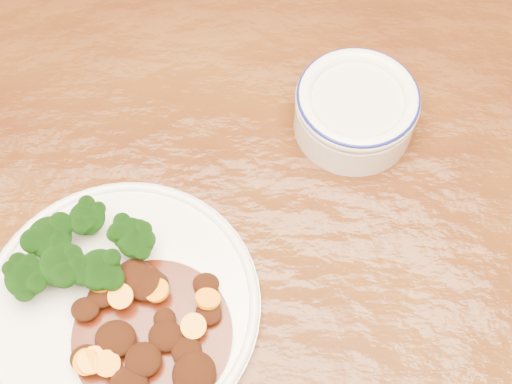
{
  "coord_description": "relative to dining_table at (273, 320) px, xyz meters",
  "views": [
    {
      "loc": [
        -0.0,
        -0.25,
        1.41
      ],
      "look_at": [
        -0.02,
        0.1,
        0.77
      ],
      "focal_mm": 50.0,
      "sensor_mm": 36.0,
      "label": 1
    }
  ],
  "objects": [
    {
      "name": "dining_table",
      "position": [
        0.0,
        0.0,
        0.0
      ],
      "size": [
        1.55,
        0.98,
        0.75
      ],
      "rotation": [
        0.0,
        0.0,
        0.05
      ],
      "color": "#58300F",
      "rests_on": "ground"
    },
    {
      "name": "mince_stew",
      "position": [
        -0.12,
        -0.05,
        0.1
      ],
      "size": [
        0.15,
        0.15,
        0.03
      ],
      "color": "#491507",
      "rests_on": "dinner_plate"
    },
    {
      "name": "dip_bowl",
      "position": [
        0.08,
        0.2,
        0.11
      ],
      "size": [
        0.13,
        0.13,
        0.06
      ],
      "rotation": [
        0.0,
        0.0,
        -0.34
      ],
      "color": "white",
      "rests_on": "dining_table"
    },
    {
      "name": "broccoli_florets",
      "position": [
        -0.19,
        0.02,
        0.12
      ],
      "size": [
        0.13,
        0.1,
        0.05
      ],
      "color": "#71964D",
      "rests_on": "dinner_plate"
    },
    {
      "name": "dinner_plate",
      "position": [
        -0.15,
        -0.02,
        0.09
      ],
      "size": [
        0.27,
        0.27,
        0.02
      ],
      "rotation": [
        0.0,
        0.0,
        0.4
      ],
      "color": "white",
      "rests_on": "dining_table"
    }
  ]
}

